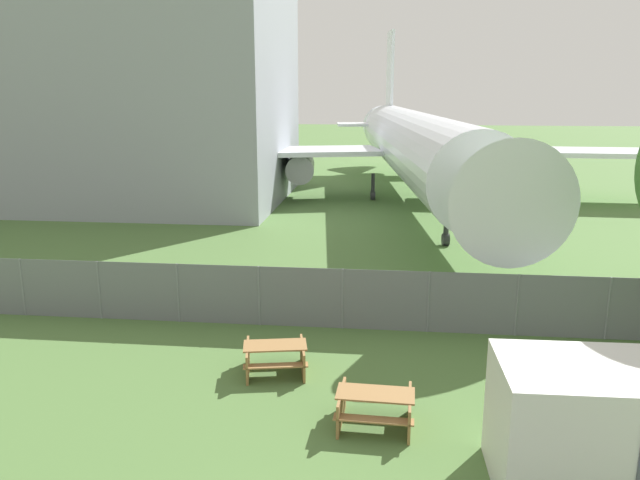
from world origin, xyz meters
The scene contains 6 objects.
hangar_building centered at (-19.84, 32.62, 7.20)m, with size 28.76×14.87×15.98m.
perimeter_fence centered at (0.00, 11.35, 0.94)m, with size 56.07×0.07×1.87m.
airplane centered at (2.78, 33.02, 3.65)m, with size 33.48×41.57×11.65m.
portable_cabin centered at (5.20, 4.13, 1.18)m, with size 3.84×2.32×2.37m.
picnic_bench_near_cabin centered at (-1.48, 8.15, 0.47)m, with size 1.84×1.68×0.76m.
picnic_bench_open_grass centered at (1.12, 5.85, 0.47)m, with size 1.72×1.46×0.76m.
Camera 1 is at (1.28, -6.34, 7.08)m, focal length 35.00 mm.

